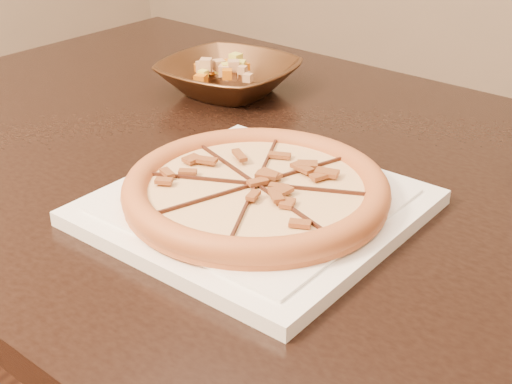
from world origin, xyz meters
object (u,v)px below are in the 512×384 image
Objects in this scene: plate at (256,207)px; bronze_bowl at (229,77)px; pizza at (256,189)px; dining_table at (265,221)px.

plate is 0.43m from bronze_bowl.
pizza is at bearing -50.74° from bronze_bowl.
dining_table is at bearing -44.50° from bronze_bowl.
pizza is 1.41× the size of bronze_bowl.
bronze_bowl reaches higher than pizza.
dining_table is 4.10× the size of plate.
plate is 1.17× the size of pizza.
plate is (0.08, -0.14, 0.11)m from dining_table.
bronze_bowl is at bearing 129.26° from plate.
dining_table is 0.19m from plate.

